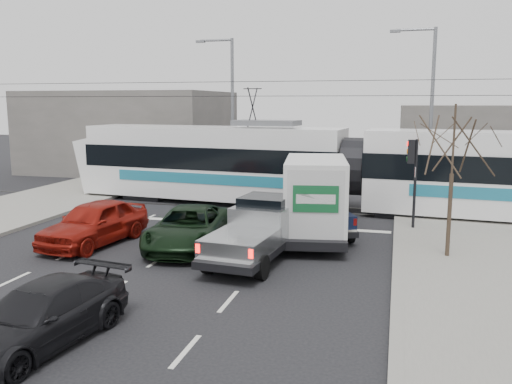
% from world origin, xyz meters
% --- Properties ---
extents(ground, '(120.00, 120.00, 0.00)m').
position_xyz_m(ground, '(0.00, 0.00, 0.00)').
color(ground, black).
rests_on(ground, ground).
extents(sidewalk_right, '(6.00, 60.00, 0.15)m').
position_xyz_m(sidewalk_right, '(9.00, 0.00, 0.07)').
color(sidewalk_right, gray).
rests_on(sidewalk_right, ground).
extents(rails, '(60.00, 1.60, 0.03)m').
position_xyz_m(rails, '(0.00, 10.00, 0.01)').
color(rails, '#33302D').
rests_on(rails, ground).
extents(building_left, '(14.00, 10.00, 6.00)m').
position_xyz_m(building_left, '(-14.00, 22.00, 3.00)').
color(building_left, slate).
rests_on(building_left, ground).
extents(building_right, '(12.00, 10.00, 5.00)m').
position_xyz_m(building_right, '(12.00, 24.00, 2.50)').
color(building_right, slate).
rests_on(building_right, ground).
extents(bare_tree, '(2.40, 2.40, 5.00)m').
position_xyz_m(bare_tree, '(7.60, 2.50, 3.79)').
color(bare_tree, '#47382B').
rests_on(bare_tree, ground).
extents(traffic_signal, '(0.44, 0.44, 3.60)m').
position_xyz_m(traffic_signal, '(6.47, 6.50, 2.74)').
color(traffic_signal, black).
rests_on(traffic_signal, ground).
extents(street_lamp_near, '(2.38, 0.25, 9.00)m').
position_xyz_m(street_lamp_near, '(7.31, 14.00, 5.11)').
color(street_lamp_near, slate).
rests_on(street_lamp_near, ground).
extents(street_lamp_far, '(2.38, 0.25, 9.00)m').
position_xyz_m(street_lamp_far, '(-4.19, 16.00, 5.11)').
color(street_lamp_far, slate).
rests_on(street_lamp_far, ground).
extents(catenary, '(60.00, 0.20, 7.00)m').
position_xyz_m(catenary, '(0.00, 10.00, 3.88)').
color(catenary, black).
rests_on(catenary, ground).
extents(tram, '(28.91, 5.73, 5.87)m').
position_xyz_m(tram, '(3.87, 10.10, 2.08)').
color(tram, white).
rests_on(tram, ground).
extents(silver_pickup, '(2.45, 5.69, 2.01)m').
position_xyz_m(silver_pickup, '(1.47, 1.15, 1.00)').
color(silver_pickup, black).
rests_on(silver_pickup, ground).
extents(box_truck, '(3.08, 6.56, 3.15)m').
position_xyz_m(box_truck, '(2.90, 4.21, 1.56)').
color(box_truck, black).
rests_on(box_truck, ground).
extents(navy_pickup, '(3.37, 4.76, 1.89)m').
position_xyz_m(navy_pickup, '(2.84, 5.17, 0.93)').
color(navy_pickup, black).
rests_on(navy_pickup, ground).
extents(green_car, '(3.13, 5.54, 1.46)m').
position_xyz_m(green_car, '(-1.31, 1.81, 0.73)').
color(green_car, black).
rests_on(green_car, ground).
extents(red_car, '(2.54, 5.02, 1.64)m').
position_xyz_m(red_car, '(-4.84, 1.35, 0.82)').
color(red_car, maroon).
rests_on(red_car, ground).
extents(dark_car, '(2.48, 4.76, 1.32)m').
position_xyz_m(dark_car, '(-1.43, -6.50, 0.66)').
color(dark_car, black).
rests_on(dark_car, ground).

